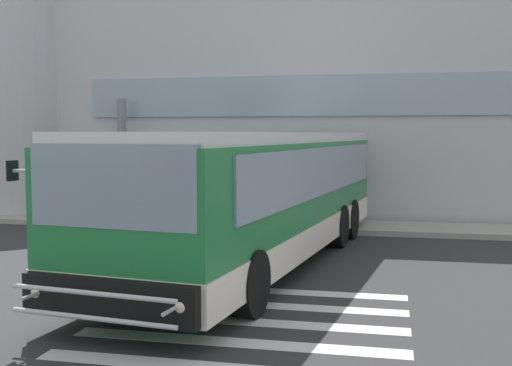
{
  "coord_description": "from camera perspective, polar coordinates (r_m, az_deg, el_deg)",
  "views": [
    {
      "loc": [
        3.89,
        -12.76,
        2.68
      ],
      "look_at": [
        0.75,
        1.89,
        1.5
      ],
      "focal_mm": 44.2,
      "sensor_mm": 36.0,
      "label": 1
    }
  ],
  "objects": [
    {
      "name": "passenger_at_curb_edge",
      "position": [
        18.13,
        -4.06,
        -0.57
      ],
      "size": [
        0.53,
        0.37,
        1.68
      ],
      "color": "#2D2D33",
      "rests_on": "boarding_curb"
    },
    {
      "name": "ground_plane",
      "position": [
        13.6,
        -4.79,
        -6.91
      ],
      "size": [
        80.0,
        90.0,
        0.02
      ],
      "primitive_type": "cube",
      "color": "#2B2B2D",
      "rests_on": "ground"
    },
    {
      "name": "terminal_building",
      "position": [
        24.79,
        1.49,
        7.64
      ],
      "size": [
        20.6,
        13.8,
        8.09
      ],
      "color": "#B7B7BC",
      "rests_on": "ground"
    },
    {
      "name": "bus_main_foreground",
      "position": [
        12.96,
        0.26,
        -1.45
      ],
      "size": [
        4.42,
        11.78,
        2.7
      ],
      "color": "#1E7238",
      "rests_on": "ground"
    },
    {
      "name": "passenger_by_doorway",
      "position": [
        18.39,
        -7.84,
        -0.53
      ],
      "size": [
        0.59,
        0.26,
        1.68
      ],
      "color": "#1E2338",
      "rests_on": "boarding_curb"
    },
    {
      "name": "boarding_curb",
      "position": [
        18.17,
        -0.38,
        -3.74
      ],
      "size": [
        22.8,
        2.0,
        0.15
      ],
      "primitive_type": "cube",
      "color": "#9E9B93",
      "rests_on": "ground"
    },
    {
      "name": "bay_paint_stripes",
      "position": [
        9.16,
        -0.35,
        -12.47
      ],
      "size": [
        4.4,
        3.96,
        0.01
      ],
      "color": "silver",
      "rests_on": "ground"
    },
    {
      "name": "entry_support_column",
      "position": [
        19.91,
        -12.02,
        2.29
      ],
      "size": [
        0.28,
        0.28,
        3.59
      ],
      "primitive_type": "cylinder",
      "color": "slate",
      "rests_on": "boarding_curb"
    },
    {
      "name": "passenger_near_column",
      "position": [
        18.99,
        -10.66,
        -0.31
      ],
      "size": [
        0.59,
        0.4,
        1.68
      ],
      "color": "#2D2D33",
      "rests_on": "boarding_curb"
    }
  ]
}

